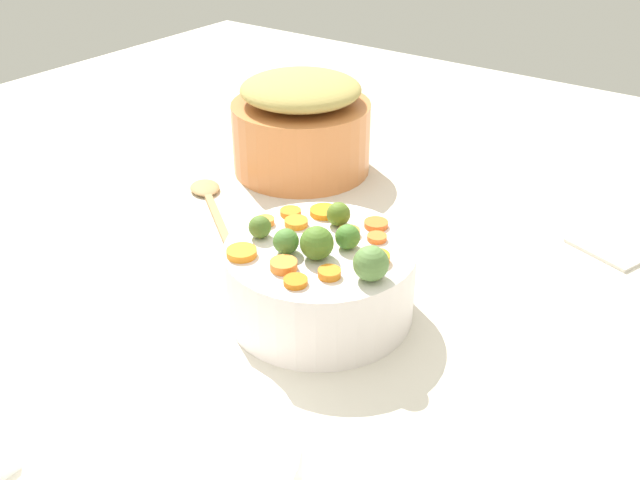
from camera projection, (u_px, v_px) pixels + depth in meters
The scene contains 26 objects.
tabletop at pixel (284, 322), 0.93m from camera, with size 2.40×2.40×0.02m, color silver.
serving_bowl_carrots at pixel (320, 280), 0.91m from camera, with size 0.25×0.25×0.10m, color white.
metal_pot at pixel (301, 137), 1.30m from camera, with size 0.26×0.26×0.13m, color #D27C43.
stuffing_mound at pixel (301, 89), 1.25m from camera, with size 0.22×0.22×0.05m, color tan.
carrot_slice_0 at pixel (377, 238), 0.90m from camera, with size 0.03×0.03×0.01m, color orange.
carrot_slice_1 at pixel (376, 224), 0.93m from camera, with size 0.03×0.03×0.01m, color orange.
carrot_slice_2 at pixel (296, 223), 0.93m from camera, with size 0.03×0.03×0.01m, color orange.
carrot_slice_3 at pixel (318, 239), 0.90m from camera, with size 0.03×0.03×0.01m, color orange.
carrot_slice_4 at pixel (265, 221), 0.93m from camera, with size 0.03×0.03×0.01m, color orange.
carrot_slice_5 at pixel (284, 265), 0.84m from camera, with size 0.03×0.03×0.01m, color orange.
carrot_slice_6 at pixel (329, 273), 0.83m from camera, with size 0.03×0.03×0.01m, color orange.
carrot_slice_7 at pixel (324, 212), 0.96m from camera, with size 0.04×0.04×0.01m, color orange.
carrot_slice_8 at pixel (349, 232), 0.91m from camera, with size 0.03×0.03×0.01m, color orange.
carrot_slice_9 at pixel (375, 258), 0.85m from camera, with size 0.04×0.04×0.01m, color orange.
carrot_slice_10 at pixel (291, 212), 0.96m from camera, with size 0.03×0.03×0.01m, color orange.
carrot_slice_11 at pixel (242, 253), 0.87m from camera, with size 0.04×0.04×0.01m, color orange.
carrot_slice_12 at pixel (296, 281), 0.81m from camera, with size 0.03×0.03×0.01m, color orange.
brussels_sprout_0 at pixel (317, 243), 0.85m from camera, with size 0.04×0.04×0.04m, color #4D7526.
brussels_sprout_1 at pixel (348, 237), 0.88m from camera, with size 0.03×0.03×0.03m, color #467A2C.
brussels_sprout_2 at pixel (288, 240), 0.87m from camera, with size 0.03×0.03×0.03m, color #4A7D32.
brussels_sprout_3 at pixel (338, 214), 0.93m from camera, with size 0.03×0.03×0.03m, color #567423.
brussels_sprout_4 at pixel (371, 263), 0.81m from camera, with size 0.04×0.04×0.04m, color #5A8140.
brussels_sprout_5 at pixel (260, 227), 0.90m from camera, with size 0.03×0.03×0.03m, color #4D6E29.
wooden_spoon at pixel (211, 202), 1.20m from camera, with size 0.21×0.28×0.01m.
casserole_dish at pixel (171, 475), 0.65m from camera, with size 0.25×0.25×0.09m, color white.
dish_towel at pixel (623, 241), 1.09m from camera, with size 0.15×0.11×0.01m, color silver.
Camera 1 is at (-0.58, -0.48, 0.58)m, focal length 39.02 mm.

